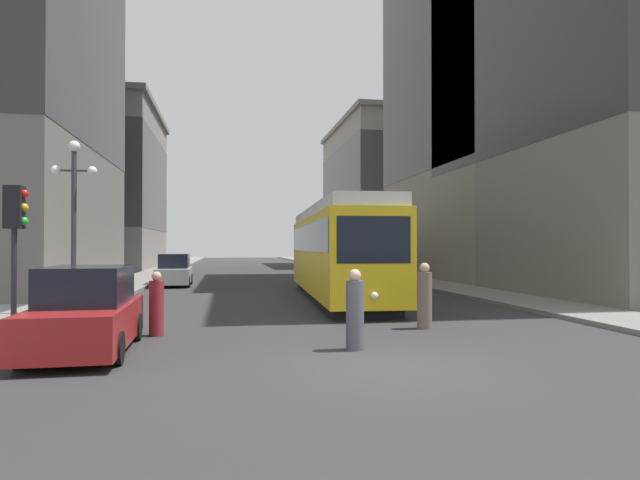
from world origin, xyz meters
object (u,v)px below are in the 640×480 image
at_px(pedestrian_crossing_far, 425,298).
at_px(streetcar, 337,250).
at_px(pedestrian_crossing_near, 355,312).
at_px(pedestrian_on_sidewalk, 156,306).
at_px(parked_car_left_mid, 86,313).
at_px(traffic_light_near_left, 15,222).
at_px(transit_bus, 354,251).
at_px(parked_car_left_near, 174,271).
at_px(lamp_post_left_near, 74,199).

bearing_deg(pedestrian_crossing_far, streetcar, -162.01).
xyz_separation_m(pedestrian_crossing_near, pedestrian_on_sidewalk, (-4.49, 2.64, -0.06)).
xyz_separation_m(streetcar, parked_car_left_mid, (-7.54, -10.53, -1.26)).
bearing_deg(pedestrian_on_sidewalk, streetcar, -11.05).
distance_m(streetcar, pedestrian_crossing_near, 11.40).
height_order(pedestrian_crossing_near, traffic_light_near_left, traffic_light_near_left).
height_order(transit_bus, pedestrian_on_sidewalk, transit_bus).
relative_size(parked_car_left_near, pedestrian_crossing_far, 2.37).
relative_size(parked_car_left_near, pedestrian_on_sidewalk, 2.64).
bearing_deg(traffic_light_near_left, parked_car_left_near, 84.89).
height_order(parked_car_left_near, pedestrian_crossing_near, parked_car_left_near).
bearing_deg(pedestrian_crossing_near, parked_car_left_near, -164.30).
distance_m(pedestrian_crossing_near, pedestrian_crossing_far, 3.72).
height_order(transit_bus, parked_car_left_near, transit_bus).
relative_size(streetcar, traffic_light_near_left, 4.29).
bearing_deg(pedestrian_on_sidewalk, pedestrian_crossing_far, -64.18).
bearing_deg(pedestrian_crossing_far, transit_bus, -175.25).
relative_size(streetcar, pedestrian_on_sidewalk, 9.13).
distance_m(parked_car_left_near, traffic_light_near_left, 18.96).
height_order(streetcar, pedestrian_crossing_near, streetcar).
bearing_deg(lamp_post_left_near, pedestrian_crossing_far, -22.73).
bearing_deg(streetcar, pedestrian_on_sidewalk, -123.83).
relative_size(pedestrian_crossing_far, lamp_post_left_near, 0.33).
height_order(traffic_light_near_left, lamp_post_left_near, lamp_post_left_near).
bearing_deg(parked_car_left_near, pedestrian_on_sidewalk, -87.09).
height_order(transit_bus, pedestrian_crossing_near, transit_bus).
bearing_deg(parked_car_left_mid, lamp_post_left_near, 105.16).
distance_m(streetcar, pedestrian_crossing_far, 8.64).
height_order(parked_car_left_mid, pedestrian_crossing_far, parked_car_left_mid).
relative_size(parked_car_left_near, pedestrian_crossing_near, 2.43).
height_order(parked_car_left_near, traffic_light_near_left, traffic_light_near_left).
distance_m(parked_car_left_mid, lamp_post_left_near, 7.17).
xyz_separation_m(parked_car_left_mid, lamp_post_left_near, (-1.90, 6.27, 2.91)).
relative_size(streetcar, lamp_post_left_near, 2.69).
height_order(parked_car_left_near, lamp_post_left_near, lamp_post_left_near).
bearing_deg(lamp_post_left_near, pedestrian_on_sidewalk, -54.23).
bearing_deg(parked_car_left_mid, pedestrian_on_sidewalk, 57.54).
bearing_deg(parked_car_left_mid, streetcar, 52.72).
height_order(pedestrian_on_sidewalk, traffic_light_near_left, traffic_light_near_left).
height_order(pedestrian_crossing_near, pedestrian_crossing_far, pedestrian_crossing_far).
bearing_deg(pedestrian_crossing_far, traffic_light_near_left, -69.73).
bearing_deg(transit_bus, pedestrian_on_sidewalk, -114.58).
xyz_separation_m(streetcar, parked_car_left_near, (-7.54, 9.03, -1.26)).
xyz_separation_m(parked_car_left_near, parked_car_left_mid, (-0.00, -19.56, 0.00)).
bearing_deg(parked_car_left_mid, traffic_light_near_left, 153.65).
bearing_deg(streetcar, parked_car_left_near, 132.69).
xyz_separation_m(transit_bus, parked_car_left_near, (-11.49, -4.35, -1.10)).
bearing_deg(parked_car_left_near, parked_car_left_mid, -90.95).
distance_m(parked_car_left_near, pedestrian_on_sidewalk, 17.61).
distance_m(parked_car_left_near, pedestrian_crossing_near, 20.99).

